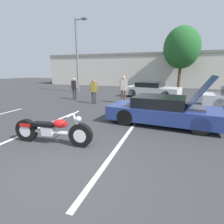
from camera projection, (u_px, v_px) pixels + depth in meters
ground_plane at (61, 174)px, 3.72m from camera, size 80.00×80.00×0.00m
parking_stripe_middle at (31, 131)px, 6.36m from camera, size 0.12×5.68×0.01m
parking_stripe_back at (121, 143)px, 5.29m from camera, size 0.12×5.68×0.01m
far_building at (158, 69)px, 24.02m from camera, size 32.00×4.20×4.40m
light_pole at (78, 53)px, 16.77m from camera, size 1.21×0.28×6.86m
tree_background at (182, 48)px, 18.98m from camera, size 3.87×3.87×6.78m
motorcycle at (52, 131)px, 5.19m from camera, size 2.51×0.70×0.98m
show_car_hood_open at (164, 111)px, 7.09m from camera, size 4.50×2.18×1.98m
parked_car_left_row at (151, 90)px, 14.11m from camera, size 4.61×2.81×1.23m
spectator_near_motorcycle at (94, 90)px, 11.37m from camera, size 0.52×0.21×1.59m
spectator_by_show_car at (74, 87)px, 13.01m from camera, size 0.52×0.21×1.61m
spectator_midground at (124, 87)px, 11.47m from camera, size 0.52×0.24×1.80m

